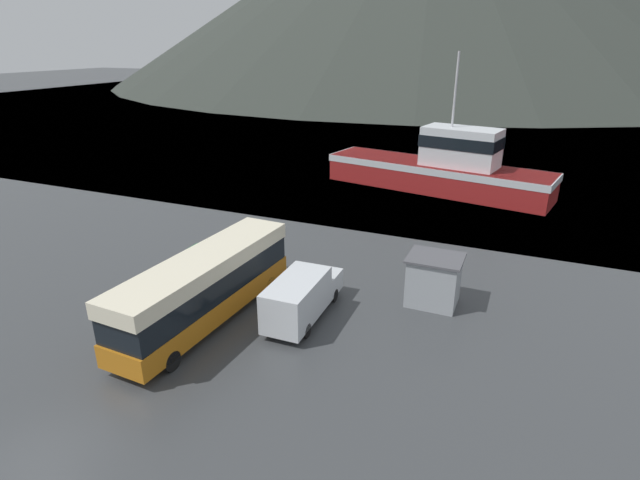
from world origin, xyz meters
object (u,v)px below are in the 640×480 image
object	(u,v)px
dock_kiosk	(434,280)
tour_bus	(206,285)
delivery_van	(302,296)
storage_bin	(200,260)
fishing_boat	(442,168)

from	to	relation	value
dock_kiosk	tour_bus	bearing A→B (deg)	-147.66
delivery_van	storage_bin	size ratio (longest dim) A/B	3.96
delivery_van	fishing_boat	xyz separation A→B (m)	(1.94, 25.57, 0.89)
tour_bus	delivery_van	bearing A→B (deg)	29.14
tour_bus	fishing_boat	world-z (taller)	fishing_boat
delivery_van	storage_bin	bearing A→B (deg)	161.03
fishing_boat	storage_bin	distance (m)	25.13
fishing_boat	dock_kiosk	bearing A→B (deg)	-159.36
tour_bus	storage_bin	size ratio (longest dim) A/B	7.41
storage_bin	dock_kiosk	world-z (taller)	dock_kiosk
tour_bus	dock_kiosk	bearing A→B (deg)	34.94
delivery_van	storage_bin	distance (m)	8.23
fishing_boat	dock_kiosk	xyz separation A→B (m)	(3.63, -21.50, -0.79)
tour_bus	dock_kiosk	world-z (taller)	tour_bus
tour_bus	dock_kiosk	distance (m)	11.45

